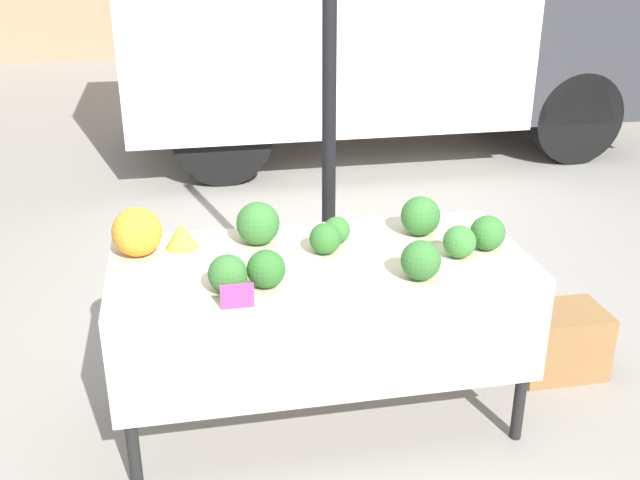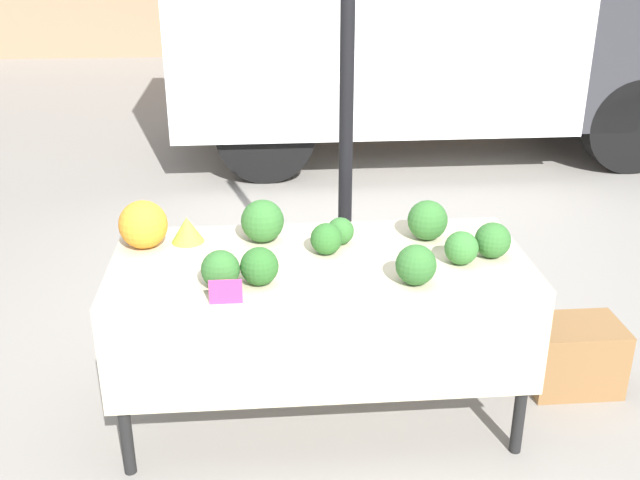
{
  "view_description": "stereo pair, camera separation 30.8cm",
  "coord_description": "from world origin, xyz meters",
  "px_view_note": "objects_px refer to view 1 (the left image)",
  "views": [
    {
      "loc": [
        -0.54,
        -2.78,
        2.09
      ],
      "look_at": [
        0.0,
        0.0,
        0.87
      ],
      "focal_mm": 42.0,
      "sensor_mm": 36.0,
      "label": 1
    },
    {
      "loc": [
        -0.23,
        -2.83,
        2.09
      ],
      "look_at": [
        0.0,
        0.0,
        0.87
      ],
      "focal_mm": 42.0,
      "sensor_mm": 36.0,
      "label": 2
    }
  ],
  "objects_px": {
    "orange_cauliflower": "(137,232)",
    "produce_crate": "(559,341)",
    "price_sign": "(237,296)",
    "parked_truck": "(367,8)"
  },
  "relations": [
    {
      "from": "orange_cauliflower",
      "to": "produce_crate",
      "type": "distance_m",
      "value": 2.1
    },
    {
      "from": "orange_cauliflower",
      "to": "price_sign",
      "type": "distance_m",
      "value": 0.66
    },
    {
      "from": "price_sign",
      "to": "produce_crate",
      "type": "bearing_deg",
      "value": 17.39
    },
    {
      "from": "orange_cauliflower",
      "to": "price_sign",
      "type": "relative_size",
      "value": 1.7
    },
    {
      "from": "produce_crate",
      "to": "parked_truck",
      "type": "bearing_deg",
      "value": 89.68
    },
    {
      "from": "produce_crate",
      "to": "orange_cauliflower",
      "type": "bearing_deg",
      "value": 178.68
    },
    {
      "from": "orange_cauliflower",
      "to": "price_sign",
      "type": "xyz_separation_m",
      "value": [
        0.36,
        -0.55,
        -0.06
      ]
    },
    {
      "from": "orange_cauliflower",
      "to": "produce_crate",
      "type": "height_order",
      "value": "orange_cauliflower"
    },
    {
      "from": "orange_cauliflower",
      "to": "price_sign",
      "type": "bearing_deg",
      "value": -56.38
    },
    {
      "from": "parked_truck",
      "to": "orange_cauliflower",
      "type": "bearing_deg",
      "value": -116.53
    }
  ]
}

